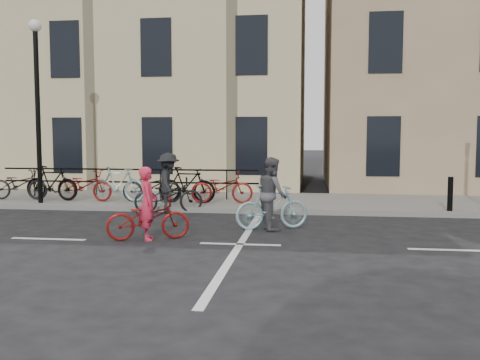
# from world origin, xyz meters

# --- Properties ---
(ground) EXTENTS (120.00, 120.00, 0.00)m
(ground) POSITION_xyz_m (0.00, 0.00, 0.00)
(ground) COLOR black
(ground) RESTS_ON ground
(sidewalk) EXTENTS (46.00, 4.00, 0.15)m
(sidewalk) POSITION_xyz_m (-4.00, 6.00, 0.07)
(sidewalk) COLOR slate
(sidewalk) RESTS_ON ground
(building_west) EXTENTS (20.00, 10.00, 10.00)m
(building_west) POSITION_xyz_m (-9.00, 13.00, 5.15)
(building_west) COLOR #C6B786
(building_west) RESTS_ON sidewalk
(lamp_post) EXTENTS (0.36, 0.36, 5.28)m
(lamp_post) POSITION_xyz_m (-6.50, 4.40, 3.49)
(lamp_post) COLOR black
(lamp_post) RESTS_ON sidewalk
(bollard_east) EXTENTS (0.14, 0.14, 0.90)m
(bollard_east) POSITION_xyz_m (5.00, 4.25, 0.60)
(bollard_east) COLOR black
(bollard_east) RESTS_ON sidewalk
(parked_bikes) EXTENTS (8.30, 1.23, 1.05)m
(parked_bikes) POSITION_xyz_m (-4.35, 5.04, 0.64)
(parked_bikes) COLOR black
(parked_bikes) RESTS_ON sidewalk
(cyclist_pink) EXTENTS (1.79, 1.12, 1.50)m
(cyclist_pink) POSITION_xyz_m (-1.94, 0.23, 0.52)
(cyclist_pink) COLOR maroon
(cyclist_pink) RESTS_ON ground
(cyclist_grey) EXTENTS (1.77, 1.06, 1.65)m
(cyclist_grey) POSITION_xyz_m (0.50, 1.74, 0.67)
(cyclist_grey) COLOR #8AB1B5
(cyclist_grey) RESTS_ON ground
(cyclist_dark) EXTENTS (1.97, 1.20, 1.66)m
(cyclist_dark) POSITION_xyz_m (-2.50, 3.90, 0.65)
(cyclist_dark) COLOR black
(cyclist_dark) RESTS_ON ground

